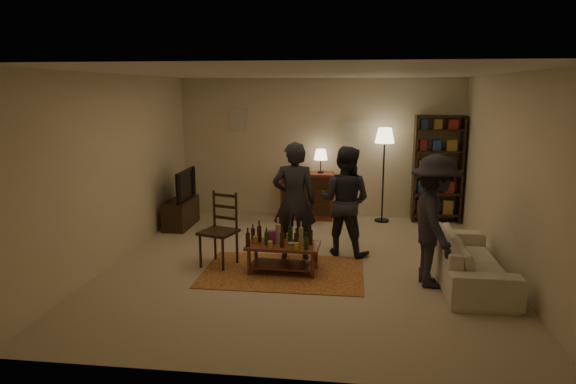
% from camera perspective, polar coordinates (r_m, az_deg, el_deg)
% --- Properties ---
extents(floor, '(6.00, 6.00, 0.00)m').
position_cam_1_polar(floor, '(7.49, 1.81, -8.03)').
color(floor, '#C6B793').
rests_on(floor, ground).
extents(room_shell, '(6.00, 6.00, 6.00)m').
position_cam_1_polar(room_shell, '(10.12, -0.19, 7.55)').
color(room_shell, beige).
rests_on(room_shell, ground).
extents(rug, '(2.20, 1.50, 0.01)m').
position_cam_1_polar(rug, '(7.17, -0.54, -8.85)').
color(rug, maroon).
rests_on(rug, ground).
extents(coffee_table, '(1.01, 0.58, 0.74)m').
position_cam_1_polar(coffee_table, '(7.06, -0.67, -6.04)').
color(coffee_table, brown).
rests_on(coffee_table, ground).
extents(dining_chair, '(0.59, 0.59, 1.07)m').
position_cam_1_polar(dining_chair, '(7.39, -7.47, -3.79)').
color(dining_chair, '#312010').
rests_on(dining_chair, ground).
extents(tv_stand, '(0.40, 1.00, 1.06)m').
position_cam_1_polar(tv_stand, '(9.59, -11.82, -1.53)').
color(tv_stand, '#312010').
rests_on(tv_stand, ground).
extents(dresser, '(1.00, 0.50, 1.36)m').
position_cam_1_polar(dresser, '(9.99, 2.21, -0.26)').
color(dresser, brown).
rests_on(dresser, ground).
extents(bookshelf, '(0.90, 0.34, 2.02)m').
position_cam_1_polar(bookshelf, '(10.05, 16.28, 2.59)').
color(bookshelf, '#312010').
rests_on(bookshelf, ground).
extents(floor_lamp, '(0.36, 0.36, 1.78)m').
position_cam_1_polar(floor_lamp, '(9.75, 10.68, 5.46)').
color(floor_lamp, black).
rests_on(floor_lamp, ground).
extents(sofa, '(0.81, 2.08, 0.61)m').
position_cam_1_polar(sofa, '(7.15, 19.48, -7.07)').
color(sofa, beige).
rests_on(sofa, ground).
extents(person_left, '(0.66, 0.45, 1.75)m').
position_cam_1_polar(person_left, '(7.50, 0.70, -1.03)').
color(person_left, '#212328').
rests_on(person_left, ground).
extents(person_right, '(0.97, 0.86, 1.66)m').
position_cam_1_polar(person_right, '(7.78, 6.33, -0.99)').
color(person_right, '#26272D').
rests_on(person_right, ground).
extents(person_by_sofa, '(0.74, 1.15, 1.69)m').
position_cam_1_polar(person_by_sofa, '(6.73, 15.95, -3.15)').
color(person_by_sofa, '#23232A').
rests_on(person_by_sofa, ground).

